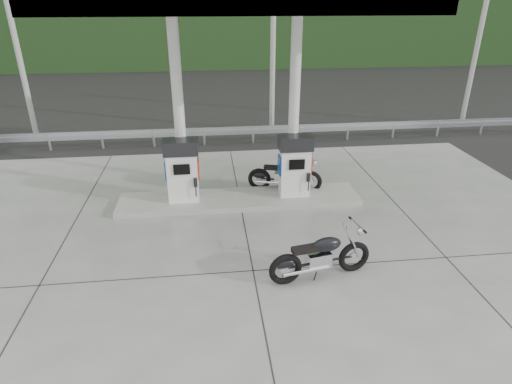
{
  "coord_description": "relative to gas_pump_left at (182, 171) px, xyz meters",
  "views": [
    {
      "loc": [
        -0.85,
        -8.78,
        5.53
      ],
      "look_at": [
        0.3,
        1.0,
        1.0
      ],
      "focal_mm": 30.0,
      "sensor_mm": 36.0,
      "label": 1
    }
  ],
  "objects": [
    {
      "name": "ground",
      "position": [
        1.6,
        -2.5,
        -1.07
      ],
      "size": [
        160.0,
        160.0,
        0.0
      ],
      "primitive_type": "plane",
      "color": "black",
      "rests_on": "ground"
    },
    {
      "name": "forecourt_apron",
      "position": [
        1.6,
        -2.5,
        -1.06
      ],
      "size": [
        18.0,
        14.0,
        0.02
      ],
      "primitive_type": "cube",
      "color": "slate",
      "rests_on": "ground"
    },
    {
      "name": "pump_island",
      "position": [
        1.6,
        0.0,
        -0.98
      ],
      "size": [
        7.0,
        1.4,
        0.15
      ],
      "primitive_type": "cube",
      "color": "gray",
      "rests_on": "forecourt_apron"
    },
    {
      "name": "gas_pump_left",
      "position": [
        0.0,
        0.0,
        0.0
      ],
      "size": [
        0.95,
        0.55,
        1.8
      ],
      "primitive_type": null,
      "color": "white",
      "rests_on": "pump_island"
    },
    {
      "name": "gas_pump_right",
      "position": [
        3.2,
        0.0,
        0.0
      ],
      "size": [
        0.95,
        0.55,
        1.8
      ],
      "primitive_type": null,
      "color": "white",
      "rests_on": "pump_island"
    },
    {
      "name": "canopy_column_left",
      "position": [
        0.0,
        0.4,
        1.6
      ],
      "size": [
        0.3,
        0.3,
        5.0
      ],
      "primitive_type": "cylinder",
      "color": "white",
      "rests_on": "pump_island"
    },
    {
      "name": "canopy_column_right",
      "position": [
        3.2,
        0.4,
        1.6
      ],
      "size": [
        0.3,
        0.3,
        5.0
      ],
      "primitive_type": "cylinder",
      "color": "white",
      "rests_on": "pump_island"
    },
    {
      "name": "canopy_roof",
      "position": [
        1.6,
        0.0,
        4.3
      ],
      "size": [
        8.5,
        5.0,
        0.4
      ],
      "primitive_type": "cube",
      "color": "white",
      "rests_on": "canopy_column_left"
    },
    {
      "name": "guardrail",
      "position": [
        1.6,
        5.5,
        -0.36
      ],
      "size": [
        26.0,
        0.16,
        1.42
      ],
      "primitive_type": null,
      "color": "#9EA1A6",
      "rests_on": "ground"
    },
    {
      "name": "road",
      "position": [
        1.6,
        9.0,
        -1.07
      ],
      "size": [
        60.0,
        7.0,
        0.01
      ],
      "primitive_type": "cube",
      "color": "black",
      "rests_on": "ground"
    },
    {
      "name": "utility_pole_a",
      "position": [
        -6.4,
        7.0,
        2.93
      ],
      "size": [
        0.22,
        0.22,
        8.0
      ],
      "primitive_type": "cylinder",
      "color": "#989892",
      "rests_on": "ground"
    },
    {
      "name": "utility_pole_b",
      "position": [
        3.6,
        7.0,
        2.93
      ],
      "size": [
        0.22,
        0.22,
        8.0
      ],
      "primitive_type": "cylinder",
      "color": "#989892",
      "rests_on": "ground"
    },
    {
      "name": "utility_pole_c",
      "position": [
        12.6,
        7.0,
        2.93
      ],
      "size": [
        0.22,
        0.22,
        8.0
      ],
      "primitive_type": "cylinder",
      "color": "#989892",
      "rests_on": "ground"
    },
    {
      "name": "tree_band",
      "position": [
        1.6,
        27.5,
        1.93
      ],
      "size": [
        80.0,
        6.0,
        6.0
      ],
      "primitive_type": "cube",
      "color": "black",
      "rests_on": "ground"
    },
    {
      "name": "forested_hills",
      "position": [
        1.6,
        57.5,
        -1.07
      ],
      "size": [
        100.0,
        40.0,
        140.0
      ],
      "primitive_type": null,
      "color": "black",
      "rests_on": "ground"
    },
    {
      "name": "motorcycle_left",
      "position": [
        3.04,
        0.62,
        -0.55
      ],
      "size": [
        2.22,
        1.17,
        1.0
      ],
      "primitive_type": null,
      "rotation": [
        0.0,
        0.0,
        -0.25
      ],
      "color": "black",
      "rests_on": "forecourt_apron"
    },
    {
      "name": "motorcycle_right",
      "position": [
        3.0,
        -3.88,
        -0.54
      ],
      "size": [
        2.24,
        1.06,
        1.02
      ],
      "primitive_type": null,
      "rotation": [
        0.0,
        0.0,
        0.18
      ],
      "color": "black",
      "rests_on": "forecourt_apron"
    }
  ]
}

